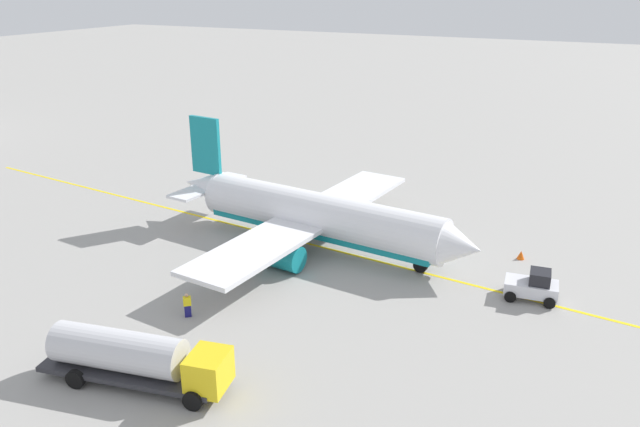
{
  "coord_description": "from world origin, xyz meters",
  "views": [
    {
      "loc": [
        21.19,
        -43.03,
        21.27
      ],
      "look_at": [
        0.0,
        0.0,
        3.0
      ],
      "focal_mm": 34.81,
      "sensor_mm": 36.0,
      "label": 1
    }
  ],
  "objects_px": {
    "fuel_tanker": "(135,357)",
    "safety_cone_nose": "(521,255)",
    "airplane": "(315,216)",
    "pushback_tug": "(533,286)",
    "refueling_worker": "(187,305)"
  },
  "relations": [
    {
      "from": "airplane",
      "to": "safety_cone_nose",
      "type": "relative_size",
      "value": 41.19
    },
    {
      "from": "airplane",
      "to": "pushback_tug",
      "type": "bearing_deg",
      "value": -4.98
    },
    {
      "from": "airplane",
      "to": "safety_cone_nose",
      "type": "bearing_deg",
      "value": 17.01
    },
    {
      "from": "pushback_tug",
      "to": "refueling_worker",
      "type": "bearing_deg",
      "value": -147.91
    },
    {
      "from": "refueling_worker",
      "to": "airplane",
      "type": "bearing_deg",
      "value": 80.53
    },
    {
      "from": "fuel_tanker",
      "to": "safety_cone_nose",
      "type": "xyz_separation_m",
      "value": [
        16.43,
        26.42,
        -1.38
      ]
    },
    {
      "from": "airplane",
      "to": "fuel_tanker",
      "type": "height_order",
      "value": "airplane"
    },
    {
      "from": "pushback_tug",
      "to": "fuel_tanker",
      "type": "bearing_deg",
      "value": -132.47
    },
    {
      "from": "airplane",
      "to": "pushback_tug",
      "type": "relative_size",
      "value": 7.58
    },
    {
      "from": "fuel_tanker",
      "to": "refueling_worker",
      "type": "height_order",
      "value": "fuel_tanker"
    },
    {
      "from": "fuel_tanker",
      "to": "pushback_tug",
      "type": "height_order",
      "value": "fuel_tanker"
    },
    {
      "from": "refueling_worker",
      "to": "fuel_tanker",
      "type": "bearing_deg",
      "value": -74.07
    },
    {
      "from": "pushback_tug",
      "to": "safety_cone_nose",
      "type": "height_order",
      "value": "pushback_tug"
    },
    {
      "from": "fuel_tanker",
      "to": "safety_cone_nose",
      "type": "relative_size",
      "value": 16.17
    },
    {
      "from": "refueling_worker",
      "to": "safety_cone_nose",
      "type": "distance_m",
      "value": 26.67
    }
  ]
}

